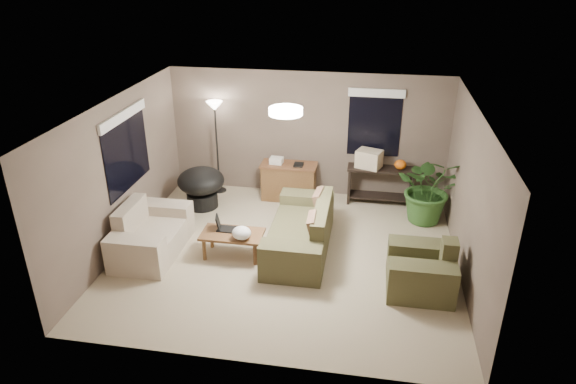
% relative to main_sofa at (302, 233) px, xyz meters
% --- Properties ---
extents(room_shell, '(5.50, 5.50, 5.50)m').
position_rel_main_sofa_xyz_m(room_shell, '(-0.24, -0.23, 0.96)').
color(room_shell, '#BDAE8C').
rests_on(room_shell, ground).
extents(main_sofa, '(0.95, 2.20, 0.85)m').
position_rel_main_sofa_xyz_m(main_sofa, '(0.00, 0.00, 0.00)').
color(main_sofa, brown).
rests_on(main_sofa, ground).
extents(throw_pillows, '(0.27, 1.36, 0.47)m').
position_rel_main_sofa_xyz_m(throw_pillows, '(0.26, -0.00, 0.36)').
color(throw_pillows, '#8C7251').
rests_on(throw_pillows, main_sofa).
extents(loveseat, '(0.90, 1.60, 0.85)m').
position_rel_main_sofa_xyz_m(loveseat, '(-2.46, -0.51, 0.00)').
color(loveseat, beige).
rests_on(loveseat, ground).
extents(armchair, '(0.95, 1.00, 0.85)m').
position_rel_main_sofa_xyz_m(armchair, '(1.88, -0.82, 0.00)').
color(armchair, brown).
rests_on(armchair, ground).
extents(coffee_table, '(1.00, 0.55, 0.42)m').
position_rel_main_sofa_xyz_m(coffee_table, '(-1.09, -0.40, 0.06)').
color(coffee_table, brown).
rests_on(coffee_table, ground).
extents(laptop, '(0.38, 0.24, 0.24)m').
position_rel_main_sofa_xyz_m(laptop, '(-1.26, -0.30, 0.19)').
color(laptop, black).
rests_on(laptop, coffee_table).
extents(plastic_bag, '(0.38, 0.36, 0.21)m').
position_rel_main_sofa_xyz_m(plastic_bag, '(-0.89, -0.55, 0.23)').
color(plastic_bag, white).
rests_on(plastic_bag, coffee_table).
extents(desk, '(1.10, 0.50, 0.75)m').
position_rel_main_sofa_xyz_m(desk, '(-0.54, 1.87, 0.08)').
color(desk, brown).
rests_on(desk, ground).
extents(desk_papers, '(0.67, 0.27, 0.12)m').
position_rel_main_sofa_xyz_m(desk_papers, '(-0.70, 1.86, 0.51)').
color(desk_papers, silver).
rests_on(desk_papers, desk).
extents(console_table, '(1.30, 0.40, 0.75)m').
position_rel_main_sofa_xyz_m(console_table, '(1.26, 1.98, 0.14)').
color(console_table, black).
rests_on(console_table, ground).
extents(pumpkin, '(0.27, 0.27, 0.19)m').
position_rel_main_sofa_xyz_m(pumpkin, '(1.61, 1.98, 0.55)').
color(pumpkin, orange).
rests_on(pumpkin, console_table).
extents(cardboard_box, '(0.55, 0.48, 0.34)m').
position_rel_main_sofa_xyz_m(cardboard_box, '(1.01, 1.98, 0.63)').
color(cardboard_box, beige).
rests_on(cardboard_box, console_table).
extents(papasan_chair, '(1.18, 1.18, 0.80)m').
position_rel_main_sofa_xyz_m(papasan_chair, '(-2.15, 1.24, 0.17)').
color(papasan_chair, black).
rests_on(papasan_chair, ground).
extents(floor_lamp, '(0.32, 0.32, 1.91)m').
position_rel_main_sofa_xyz_m(floor_lamp, '(-2.03, 2.00, 1.30)').
color(floor_lamp, black).
rests_on(floor_lamp, ground).
extents(ceiling_fixture, '(0.50, 0.50, 0.10)m').
position_rel_main_sofa_xyz_m(ceiling_fixture, '(-0.24, -0.23, 2.15)').
color(ceiling_fixture, white).
rests_on(ceiling_fixture, room_shell).
extents(houseplant, '(1.19, 1.32, 1.03)m').
position_rel_main_sofa_xyz_m(houseplant, '(2.13, 1.37, 0.22)').
color(houseplant, '#2D5923').
rests_on(houseplant, ground).
extents(cat_scratching_post, '(0.32, 0.32, 0.50)m').
position_rel_main_sofa_xyz_m(cat_scratching_post, '(2.21, -0.37, -0.08)').
color(cat_scratching_post, tan).
rests_on(cat_scratching_post, ground).
extents(window_left, '(0.05, 1.56, 1.33)m').
position_rel_main_sofa_xyz_m(window_left, '(-2.96, 0.07, 1.49)').
color(window_left, black).
rests_on(window_left, room_shell).
extents(window_back, '(1.06, 0.05, 1.33)m').
position_rel_main_sofa_xyz_m(window_back, '(1.06, 2.24, 1.49)').
color(window_back, black).
rests_on(window_back, room_shell).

